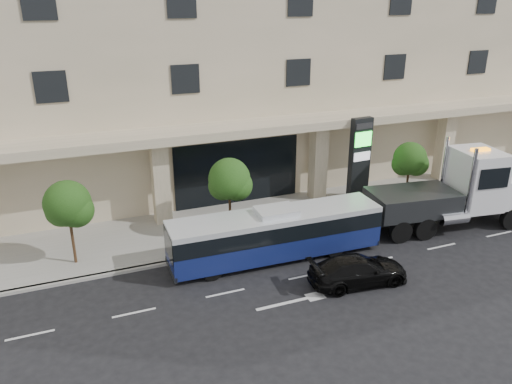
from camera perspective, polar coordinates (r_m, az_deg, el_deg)
ground at (r=25.11m, az=4.14°, el=-7.90°), size 120.00×120.00×0.00m
sidewalk at (r=29.16m, az=-0.10°, el=-3.31°), size 120.00×6.00×0.15m
curb at (r=26.67m, az=2.28°, el=-5.81°), size 120.00×0.30×0.15m
convention_center at (r=36.45m, az=-6.46°, el=17.67°), size 60.00×17.60×20.00m
tree_left at (r=24.96m, az=-20.65°, el=-1.57°), size 2.27×2.20×4.22m
tree_mid at (r=26.09m, az=-3.00°, el=1.18°), size 2.28×2.20×4.38m
tree_right at (r=31.56m, az=17.21°, el=3.42°), size 2.10×2.00×4.04m
city_bus at (r=24.74m, az=2.28°, el=-4.73°), size 10.75×2.54×2.71m
tow_truck at (r=30.23m, az=22.14°, el=-0.01°), size 10.97×3.89×4.96m
black_sedan at (r=23.43m, az=11.61°, el=-8.74°), size 4.78×2.31×1.34m
signage_pylon at (r=31.39m, az=11.74°, el=3.58°), size 1.38×0.60×5.40m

